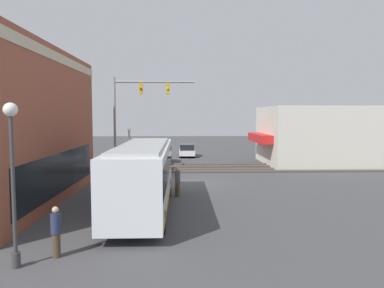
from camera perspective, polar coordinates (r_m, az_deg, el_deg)
name	(u,v)px	position (r m, az deg, el deg)	size (l,w,h in m)	color
ground_plane	(193,183)	(26.88, 0.20, -5.99)	(120.00, 120.00, 0.00)	#424244
shop_building	(314,135)	(39.08, 18.03, 1.25)	(9.54, 10.88, 5.69)	beige
city_bus	(143,174)	(19.26, -7.45, -4.52)	(11.42, 2.59, 3.40)	silver
traffic_signal_gantry	(135,105)	(30.75, -8.70, 5.83)	(0.42, 6.56, 7.93)	gray
crossing_signal	(129,146)	(31.10, -9.51, -0.36)	(1.41, 1.18, 3.81)	gray
streetlamp	(13,171)	(12.99, -25.66, -3.69)	(0.44, 0.44, 5.25)	#38383A
rail_track_near	(191,170)	(32.79, -0.14, -4.04)	(2.60, 60.00, 0.15)	#332D28
rail_track_far	(190,165)	(35.96, -0.27, -3.29)	(2.60, 60.00, 0.15)	#332D28
parked_car_grey	(162,156)	(38.35, -4.55, -1.80)	(4.28, 1.82, 1.55)	slate
parked_car_white	(187,151)	(43.90, -0.78, -1.03)	(4.38, 1.82, 1.47)	silver
pedestrian_by_lamp	(56,232)	(13.86, -20.03, -12.42)	(0.34, 0.34, 1.77)	#473828
pedestrian_near_bus	(177,182)	(22.41, -2.23, -5.73)	(0.34, 0.34, 1.77)	#473828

